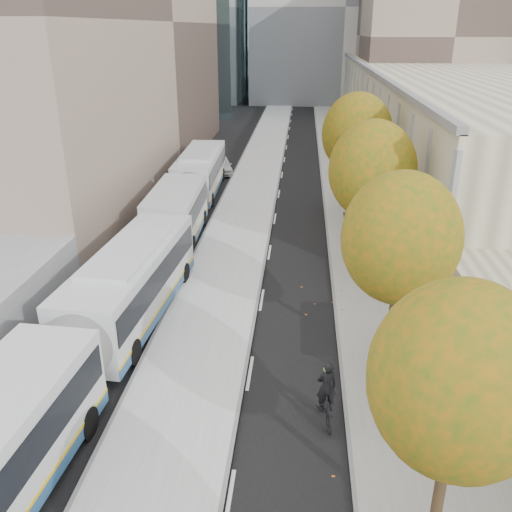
# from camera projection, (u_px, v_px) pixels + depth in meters

# --- Properties ---
(bus_platform) EXTENTS (4.25, 150.00, 0.15)m
(bus_platform) POSITION_uv_depth(u_px,v_px,m) (249.00, 196.00, 41.77)
(bus_platform) COLOR #B5B5B5
(bus_platform) RESTS_ON ground
(sidewalk) EXTENTS (4.75, 150.00, 0.08)m
(sidewalk) POSITION_uv_depth(u_px,v_px,m) (354.00, 199.00, 41.16)
(sidewalk) COLOR gray
(sidewalk) RESTS_ON ground
(building_tan) EXTENTS (18.00, 92.00, 8.00)m
(building_tan) POSITION_uv_depth(u_px,v_px,m) (432.00, 100.00, 65.34)
(building_tan) COLOR gray
(building_tan) RESTS_ON ground
(building_midrise) EXTENTS (24.00, 46.00, 25.00)m
(building_midrise) POSITION_uv_depth(u_px,v_px,m) (27.00, 22.00, 43.88)
(building_midrise) COLOR gray
(building_midrise) RESTS_ON ground
(building_far_block) EXTENTS (30.00, 18.00, 30.00)m
(building_far_block) POSITION_uv_depth(u_px,v_px,m) (342.00, 8.00, 91.15)
(building_far_block) COLOR #AEA7A1
(building_far_block) RESTS_ON ground
(bus_shelter) EXTENTS (1.90, 4.40, 2.53)m
(bus_shelter) POSITION_uv_depth(u_px,v_px,m) (464.00, 348.00, 18.14)
(bus_shelter) COLOR #383A3F
(bus_shelter) RESTS_ON sidewalk
(tree_b) EXTENTS (4.00, 4.00, 6.97)m
(tree_b) POSITION_uv_depth(u_px,v_px,m) (459.00, 380.00, 11.72)
(tree_b) COLOR #2D2416
(tree_b) RESTS_ON sidewalk
(tree_c) EXTENTS (4.20, 4.20, 7.28)m
(tree_c) POSITION_uv_depth(u_px,v_px,m) (401.00, 239.00, 18.98)
(tree_c) COLOR #2D2416
(tree_c) RESTS_ON sidewalk
(tree_d) EXTENTS (4.40, 4.40, 7.60)m
(tree_d) POSITION_uv_depth(u_px,v_px,m) (372.00, 170.00, 27.15)
(tree_d) COLOR #2D2416
(tree_d) RESTS_ON sidewalk
(tree_e) EXTENTS (4.60, 4.60, 7.92)m
(tree_e) POSITION_uv_depth(u_px,v_px,m) (357.00, 134.00, 35.33)
(tree_e) COLOR #2D2416
(tree_e) RESTS_ON sidewalk
(bus_near) EXTENTS (3.94, 19.08, 3.16)m
(bus_near) POSITION_uv_depth(u_px,v_px,m) (92.00, 331.00, 20.01)
(bus_near) COLOR silver
(bus_near) RESTS_ON ground
(bus_far) EXTENTS (3.39, 19.01, 3.16)m
(bus_far) POSITION_uv_depth(u_px,v_px,m) (192.00, 186.00, 38.32)
(bus_far) COLOR silver
(bus_far) RESTS_ON ground
(cyclist) EXTENTS (0.86, 1.88, 2.32)m
(cyclist) POSITION_uv_depth(u_px,v_px,m) (326.00, 400.00, 17.66)
(cyclist) COLOR black
(cyclist) RESTS_ON ground
(distant_car) EXTENTS (2.67, 4.51, 1.44)m
(distant_car) POSITION_uv_depth(u_px,v_px,m) (222.00, 165.00, 48.34)
(distant_car) COLOR silver
(distant_car) RESTS_ON ground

